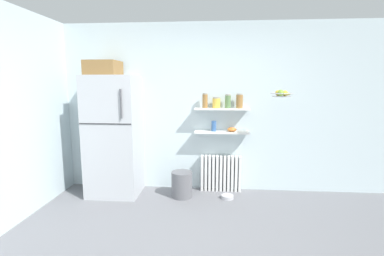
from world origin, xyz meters
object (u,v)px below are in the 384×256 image
radiator (221,173)px  storage_jar_3 (239,101)px  pet_food_bowl (227,197)px  hanging_fruit_basket (282,94)px  refrigerator (113,133)px  storage_jar_2 (228,101)px  shelf_bowl (232,129)px  storage_jar_1 (216,103)px  trash_bin (182,184)px  storage_jar_0 (205,101)px  vase (214,126)px

radiator → storage_jar_3: 1.17m
pet_food_bowl → hanging_fruit_basket: hanging_fruit_basket is taller
storage_jar_3 → hanging_fruit_basket: (0.53, -0.37, 0.12)m
refrigerator → storage_jar_2: refrigerator is taller
refrigerator → shelf_bowl: size_ratio=14.18×
storage_jar_1 → hanging_fruit_basket: (0.88, -0.37, 0.15)m
storage_jar_2 → storage_jar_3: (0.17, 0.00, 0.00)m
trash_bin → storage_jar_2: bearing=22.2°
storage_jar_0 → storage_jar_3: storage_jar_0 is taller
storage_jar_0 → storage_jar_2: size_ratio=1.07×
shelf_bowl → radiator: bearing=169.1°
radiator → vase: size_ratio=3.93×
refrigerator → radiator: size_ratio=3.19×
hanging_fruit_basket → vase: bearing=157.9°
refrigerator → shelf_bowl: refrigerator is taller
hanging_fruit_basket → shelf_bowl: bearing=149.7°
storage_jar_1 → storage_jar_3: size_ratio=0.76×
vase → radiator: bearing=14.0°
radiator → storage_jar_1: size_ratio=3.81×
hanging_fruit_basket → storage_jar_0: bearing=160.5°
storage_jar_2 → shelf_bowl: bearing=0.0°
storage_jar_1 → shelf_bowl: (0.24, 0.00, -0.41)m
radiator → shelf_bowl: bearing=-10.9°
radiator → hanging_fruit_basket: (0.79, -0.40, 1.27)m
storage_jar_1 → storage_jar_0: bearing=180.0°
storage_jar_1 → vase: storage_jar_1 is taller
vase → shelf_bowl: size_ratio=1.13×
radiator → storage_jar_0: size_ratio=2.80×
storage_jar_3 → shelf_bowl: (-0.10, -0.00, -0.43)m
refrigerator → hanging_fruit_basket: 2.50m
storage_jar_2 → shelf_bowl: size_ratio=1.48×
pet_food_bowl → storage_jar_1: bearing=122.0°
storage_jar_1 → refrigerator: bearing=-172.3°
storage_jar_0 → vase: bearing=-0.0°
refrigerator → radiator: (1.63, 0.24, -0.67)m
radiator → storage_jar_3: bearing=-6.6°
storage_jar_0 → storage_jar_1: (0.17, -0.00, -0.03)m
trash_bin → pet_food_bowl: trash_bin is taller
storage_jar_1 → vase: 0.36m
storage_jar_0 → trash_bin: bearing=-140.1°
vase → hanging_fruit_basket: (0.91, -0.37, 0.51)m
shelf_bowl → trash_bin: size_ratio=0.37×
storage_jar_3 → vase: 0.54m
trash_bin → radiator: bearing=27.4°
radiator → storage_jar_2: storage_jar_2 is taller
refrigerator → vase: bearing=7.8°
refrigerator → vase: (1.51, 0.21, 0.09)m
storage_jar_3 → vase: (-0.38, -0.00, -0.39)m
storage_jar_0 → shelf_bowl: size_ratio=1.59×
storage_jar_0 → storage_jar_2: 0.34m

